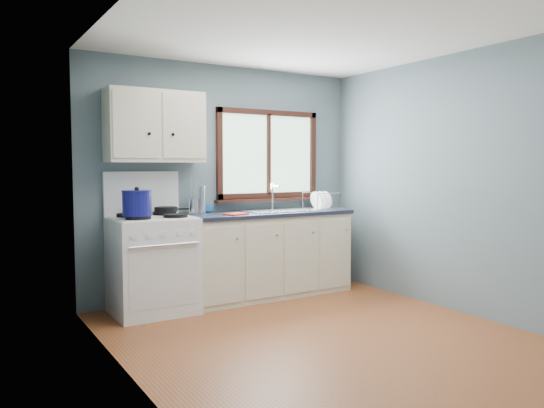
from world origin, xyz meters
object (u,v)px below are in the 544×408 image
stockpot (137,203)px  base_cabinets (268,258)px  utensil_crock (194,206)px  dish_rack (322,204)px  skillet (166,209)px  sink (282,216)px  thermos (202,200)px  gas_range (153,262)px

stockpot → base_cabinets: bearing=6.2°
base_cabinets → utensil_crock: 1.00m
dish_rack → stockpot: bearing=-178.3°
utensil_crock → dish_rack: (1.54, -0.16, -0.03)m
base_cabinets → skillet: (-1.11, 0.12, 0.57)m
sink → skillet: sink is taller
base_cabinets → dish_rack: bearing=1.6°
skillet → thermos: thermos is taller
utensil_crock → dish_rack: bearing=-6.0°
dish_rack → utensil_crock: bearing=171.1°
sink → thermos: sink is taller
thermos → skillet: bearing=-177.3°
skillet → dish_rack: bearing=10.6°
skillet → utensil_crock: size_ratio=0.96×
stockpot → skillet: bearing=36.4°
gas_range → utensil_crock: 0.75m
gas_range → sink: (1.49, 0.02, 0.37)m
skillet → thermos: size_ratio=1.27×
base_cabinets → skillet: skillet is taller
base_cabinets → sink: sink is taller
skillet → dish_rack: 1.86m
utensil_crock → thermos: size_ratio=1.33×
gas_range → skillet: gas_range is taller
thermos → dish_rack: bearing=-4.6°
thermos → sink: bearing=-8.9°
gas_range → thermos: 0.84m
sink → utensil_crock: 0.99m
base_cabinets → dish_rack: 0.94m
sink → skillet: size_ratio=2.30×
stockpot → dish_rack: stockpot is taller
base_cabinets → stockpot: size_ratio=6.35×
gas_range → stockpot: 0.63m
sink → skillet: 1.30m
stockpot → thermos: size_ratio=1.01×
skillet → stockpot: bearing=-129.9°
stockpot → utensil_crock: bearing=25.9°
stockpot → dish_rack: (2.24, 0.18, -0.11)m
gas_range → sink: size_ratio=1.62×
stockpot → utensil_crock: (0.70, 0.34, -0.08)m
gas_range → dish_rack: 2.11m
base_cabinets → thermos: thermos is taller
base_cabinets → stockpot: stockpot is taller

